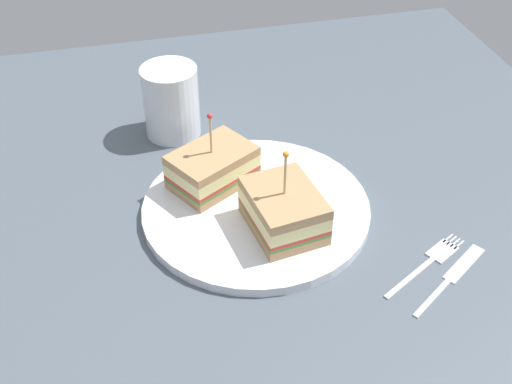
# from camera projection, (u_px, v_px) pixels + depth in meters

# --- Properties ---
(ground_plane) EXTENTS (0.99, 0.99, 0.02)m
(ground_plane) POSITION_uv_depth(u_px,v_px,m) (256.00, 219.00, 0.80)
(ground_plane) COLOR #4C5660
(plate) EXTENTS (0.27, 0.27, 0.01)m
(plate) POSITION_uv_depth(u_px,v_px,m) (256.00, 209.00, 0.79)
(plate) COLOR white
(plate) RESTS_ON ground_plane
(sandwich_half_front) EXTENTS (0.11, 0.09, 0.11)m
(sandwich_half_front) POSITION_uv_depth(u_px,v_px,m) (284.00, 210.00, 0.74)
(sandwich_half_front) COLOR tan
(sandwich_half_front) RESTS_ON plate
(sandwich_half_back) EXTENTS (0.11, 0.12, 0.10)m
(sandwich_half_back) POSITION_uv_depth(u_px,v_px,m) (212.00, 168.00, 0.81)
(sandwich_half_back) COLOR tan
(sandwich_half_back) RESTS_ON plate
(drink_glass) EXTENTS (0.08, 0.08, 0.10)m
(drink_glass) POSITION_uv_depth(u_px,v_px,m) (171.00, 105.00, 0.90)
(drink_glass) COLOR beige
(drink_glass) RESTS_ON ground_plane
(fork) EXTENTS (0.08, 0.12, 0.00)m
(fork) POSITION_uv_depth(u_px,v_px,m) (432.00, 259.00, 0.73)
(fork) COLOR silver
(fork) RESTS_ON ground_plane
(knife) EXTENTS (0.09, 0.12, 0.00)m
(knife) POSITION_uv_depth(u_px,v_px,m) (453.00, 275.00, 0.71)
(knife) COLOR silver
(knife) RESTS_ON ground_plane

